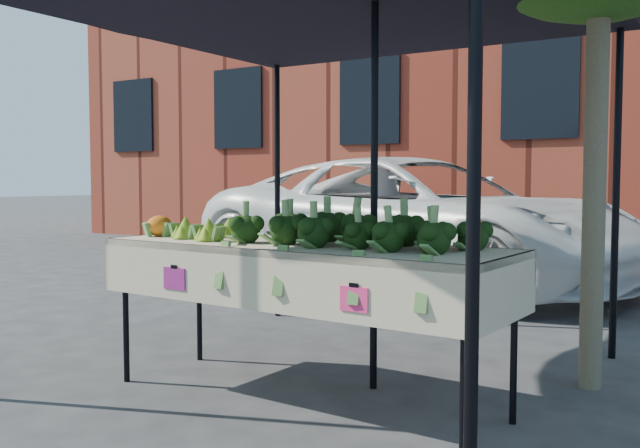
{
  "coord_description": "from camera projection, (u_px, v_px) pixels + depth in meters",
  "views": [
    {
      "loc": [
        2.39,
        -3.11,
        1.26
      ],
      "look_at": [
        0.24,
        0.33,
        1.0
      ],
      "focal_mm": 38.99,
      "sensor_mm": 36.0,
      "label": 1
    }
  ],
  "objects": [
    {
      "name": "vehicle",
      "position": [
        418.0,
        52.0,
        8.17
      ],
      "size": [
        1.97,
        2.79,
        5.53
      ],
      "primitive_type": "imported",
      "rotation": [
        0.0,
        0.0,
        1.39
      ],
      "color": "white",
      "rests_on": "ground"
    },
    {
      "name": "canopy",
      "position": [
        331.0,
        162.0,
        4.37
      ],
      "size": [
        3.16,
        3.16,
        2.74
      ],
      "primitive_type": null,
      "color": "black",
      "rests_on": "ground"
    },
    {
      "name": "cauliflower_pair",
      "position": [
        159.0,
        224.0,
        4.41
      ],
      "size": [
        0.18,
        0.18,
        0.16
      ],
      "primitive_type": "ellipsoid",
      "color": "orange",
      "rests_on": "table"
    },
    {
      "name": "ground",
      "position": [
        255.0,
        399.0,
        3.98
      ],
      "size": [
        90.0,
        90.0,
        0.0
      ],
      "primitive_type": "plane",
      "color": "#2C2C2F"
    },
    {
      "name": "broccoli_heap",
      "position": [
        354.0,
        225.0,
        3.75
      ],
      "size": [
        1.44,
        0.54,
        0.23
      ],
      "primitive_type": "ellipsoid",
      "color": "black",
      "rests_on": "table"
    },
    {
      "name": "building_left",
      "position": [
        394.0,
        44.0,
        16.5
      ],
      "size": [
        12.0,
        8.0,
        9.0
      ],
      "primitive_type": "cube",
      "color": "maroon",
      "rests_on": "ground"
    },
    {
      "name": "romanesco_cluster",
      "position": [
        209.0,
        224.0,
        4.24
      ],
      "size": [
        0.41,
        0.45,
        0.18
      ],
      "primitive_type": "ellipsoid",
      "color": "#89AC29",
      "rests_on": "table"
    },
    {
      "name": "street_tree",
      "position": [
        598.0,
        66.0,
        4.09
      ],
      "size": [
        1.96,
        1.96,
        3.86
      ],
      "primitive_type": null,
      "color": "#1E4C14",
      "rests_on": "ground"
    },
    {
      "name": "table",
      "position": [
        301.0,
        323.0,
        3.93
      ],
      "size": [
        2.44,
        0.92,
        0.9
      ],
      "color": "beige",
      "rests_on": "ground"
    }
  ]
}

